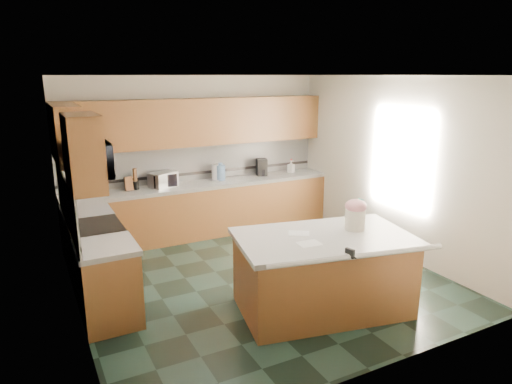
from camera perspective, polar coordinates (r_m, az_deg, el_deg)
floor at (r=6.38m, az=0.26°, el=-10.65°), size 4.60×4.60×0.00m
ceiling at (r=5.78m, az=0.29°, el=14.38°), size 4.60×4.60×0.00m
wall_back at (r=8.02m, az=-7.48°, el=4.60°), size 4.60×0.04×2.70m
wall_front at (r=4.11m, az=15.55°, el=-5.41°), size 4.60×0.04×2.70m
wall_left at (r=5.31m, az=-22.52°, el=-1.51°), size 0.04×4.60×2.70m
wall_right at (r=7.28m, az=16.68°, el=3.11°), size 0.04×4.60×2.70m
back_base_cab at (r=7.94m, az=-6.46°, el=-2.30°), size 4.60×0.60×0.86m
back_countertop at (r=7.82m, az=-6.56°, el=0.93°), size 4.60×0.64×0.06m
back_upper_cab at (r=7.77m, az=-7.14°, el=8.68°), size 4.60×0.33×0.78m
back_backsplash at (r=8.01m, az=-7.37°, el=3.75°), size 4.60×0.02×0.63m
back_accent_band at (r=8.04m, az=-7.31°, el=2.38°), size 4.60×0.01×0.05m
left_base_cab_rear at (r=6.83m, az=-20.15°, el=-5.94°), size 0.60×0.82×0.86m
left_counter_rear at (r=6.69m, az=-20.49°, el=-2.24°), size 0.64×0.82×0.06m
left_base_cab_front at (r=5.43m, az=-17.91°, el=-11.12°), size 0.60×0.72×0.86m
left_counter_front at (r=5.25m, az=-18.29°, el=-6.58°), size 0.64×0.72×0.06m
left_backsplash at (r=5.87m, az=-22.62°, el=-1.22°), size 0.02×2.30×0.63m
left_accent_band at (r=5.92m, az=-22.38°, el=-3.03°), size 0.01×2.30×0.05m
left_upper_cab_rear at (r=6.61m, az=-22.61°, el=6.69°), size 0.33×1.09×0.78m
left_upper_cab_front at (r=4.97m, az=-20.78°, el=4.62°), size 0.33×0.72×0.78m
range_body at (r=6.10m, az=-19.14°, el=-8.23°), size 0.60×0.76×0.88m
range_oven_door at (r=6.15m, az=-16.42°, el=-8.21°), size 0.02×0.68×0.55m
range_cooktop at (r=5.94m, az=-19.50°, el=-4.13°), size 0.62×0.78×0.04m
range_handle at (r=6.02m, az=-16.39°, el=-4.83°), size 0.02×0.66×0.02m
range_backguard at (r=5.88m, az=-22.10°, el=-3.33°), size 0.06×0.76×0.18m
microwave at (r=5.74m, az=-20.20°, el=3.78°), size 0.50×0.73×0.41m
island_base at (r=5.49m, az=8.34°, el=-10.24°), size 2.08×1.44×0.86m
island_top at (r=5.31m, az=8.52°, el=-5.73°), size 2.20×1.56×0.06m
island_bullnose at (r=4.88m, az=12.62°, el=-7.80°), size 1.97×0.46×0.06m
treat_jar at (r=5.54m, az=12.29°, el=-3.35°), size 0.26×0.26×0.25m
treat_jar_lid at (r=5.50m, az=12.38°, el=-1.73°), size 0.26×0.26×0.16m
treat_jar_knob at (r=5.48m, az=12.41°, el=-1.20°), size 0.08×0.03×0.03m
treat_jar_knob_end_l at (r=5.46m, az=12.06°, el=-1.25°), size 0.05×0.05×0.05m
treat_jar_knob_end_r at (r=5.51m, az=12.76°, el=-1.14°), size 0.05×0.05×0.05m
soap_bottle_island at (r=5.59m, az=12.78°, el=-2.60°), size 0.14×0.14×0.37m
paper_sheet_a at (r=5.04m, az=6.66°, el=-6.40°), size 0.27×0.21×0.00m
paper_sheet_b at (r=5.34m, az=5.37°, el=-5.16°), size 0.30×0.29×0.00m
clamp_body at (r=4.82m, az=11.65°, el=-7.50°), size 0.06×0.11×0.10m
clamp_handle at (r=4.78m, az=12.12°, el=-7.96°), size 0.02×0.07×0.02m
knife_block at (r=7.50m, az=-15.64°, el=0.99°), size 0.12×0.16×0.24m
utensil_crock at (r=7.56m, az=-14.83°, el=0.84°), size 0.11×0.11×0.14m
utensil_bundle at (r=7.52m, az=-14.91°, el=2.11°), size 0.07×0.07×0.20m
toaster_oven at (r=7.62m, az=-11.53°, el=1.55°), size 0.50×0.44×0.24m
toaster_oven_door at (r=7.50m, az=-11.24°, el=1.34°), size 0.38×0.01×0.20m
paper_towel at (r=7.97m, az=-5.11°, el=2.46°), size 0.12×0.12×0.28m
paper_towel_base at (r=7.99m, az=-5.09°, el=1.54°), size 0.19×0.19×0.01m
water_jug at (r=7.96m, az=-4.45°, el=2.43°), size 0.16×0.16×0.27m
water_jug_neck at (r=7.93m, az=-4.47°, el=3.51°), size 0.08×0.08×0.04m
coffee_maker at (r=8.32m, az=0.72°, el=3.14°), size 0.23×0.24×0.31m
coffee_carafe at (r=8.30m, az=0.86°, el=2.47°), size 0.13×0.13×0.13m
soap_bottle_back at (r=8.61m, az=4.41°, el=3.21°), size 0.14×0.14×0.23m
soap_back_cap at (r=8.58m, az=4.42°, el=4.05°), size 0.02×0.02×0.03m
window_light_proxy at (r=7.10m, az=17.70°, el=3.98°), size 0.02×1.40×1.10m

